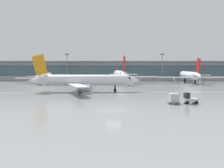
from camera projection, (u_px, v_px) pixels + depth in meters
ground_plane at (112, 110)px, 42.65m from camera, size 400.00×400.00×0.00m
taxiway_centreline_stripe at (85, 93)px, 70.60m from camera, size 109.90×5.43×0.01m
terminal_concourse at (111, 70)px, 133.34m from camera, size 206.30×11.00×9.60m
gate_airplane_1 at (43, 77)px, 111.33m from camera, size 25.07×26.93×8.93m
gate_airplane_2 at (119, 75)px, 111.32m from camera, size 31.52×34.01×11.26m
gate_airplane_3 at (188, 75)px, 112.59m from camera, size 29.13×31.27×10.37m
taxiing_regional_jet at (84, 81)px, 72.37m from camera, size 31.15×28.96×10.32m
baggage_tug at (188, 99)px, 49.89m from camera, size 2.67×1.74×2.10m
cargo_dolly_lead at (172, 98)px, 49.71m from camera, size 2.18×1.70×1.94m
apron_light_mast_1 at (66, 66)px, 127.00m from camera, size 1.80×0.36×13.08m
apron_light_mast_2 at (161, 66)px, 125.18m from camera, size 1.80×0.36×12.98m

